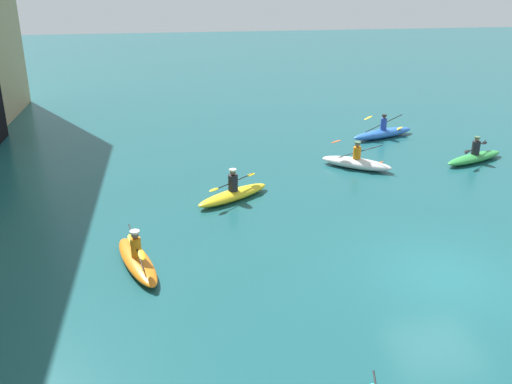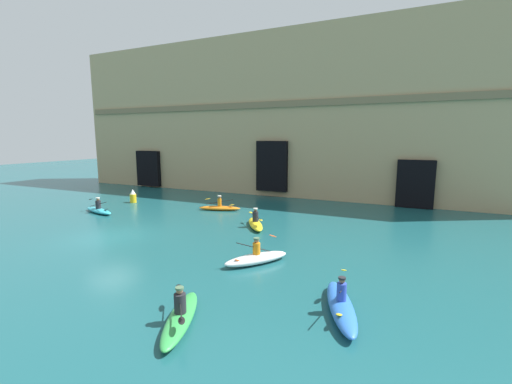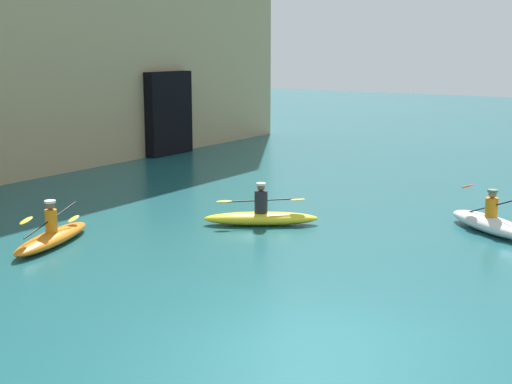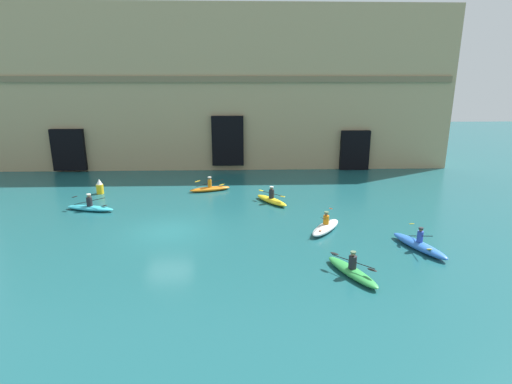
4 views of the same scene
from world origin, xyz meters
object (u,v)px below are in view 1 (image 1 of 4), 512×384
kayak_blue (383,133)px  kayak_white (356,162)px  kayak_yellow (233,193)px  kayak_green (474,157)px  kayak_orange (137,260)px

kayak_blue → kayak_white: size_ratio=1.23×
kayak_yellow → kayak_blue: bearing=6.1°
kayak_blue → kayak_green: size_ratio=1.09×
kayak_orange → kayak_green: bearing=-80.8°
kayak_blue → kayak_yellow: size_ratio=1.19×
kayak_white → kayak_orange: 11.15m
kayak_green → kayak_white: 5.26m
kayak_green → kayak_white: (-0.05, 5.26, 0.02)m
kayak_blue → kayak_yellow: bearing=-161.0°
kayak_blue → kayak_white: kayak_white is taller
kayak_white → kayak_yellow: size_ratio=0.97×
kayak_blue → kayak_green: 4.83m
kayak_green → kayak_orange: bearing=3.8°
kayak_green → kayak_yellow: (-2.67, 10.68, 0.01)m
kayak_orange → kayak_yellow: bearing=-53.7°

